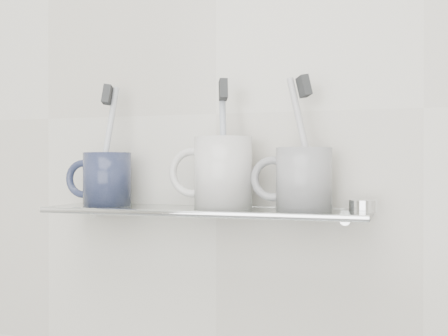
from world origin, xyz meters
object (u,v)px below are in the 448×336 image
at_px(shelf_glass, 203,211).
at_px(mug_right, 304,179).
at_px(mug_center, 223,173).
at_px(mug_left, 107,179).

xyz_separation_m(shelf_glass, mug_right, (0.15, 0.00, 0.05)).
height_order(shelf_glass, mug_center, mug_center).
distance_m(shelf_glass, mug_right, 0.16).
height_order(mug_center, mug_right, mug_center).
bearing_deg(mug_center, shelf_glass, -157.00).
relative_size(shelf_glass, mug_center, 4.58).
xyz_separation_m(mug_left, mug_right, (0.32, 0.00, 0.00)).
relative_size(mug_center, mug_right, 1.19).
distance_m(shelf_glass, mug_center, 0.07).
bearing_deg(mug_center, mug_left, -166.28).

